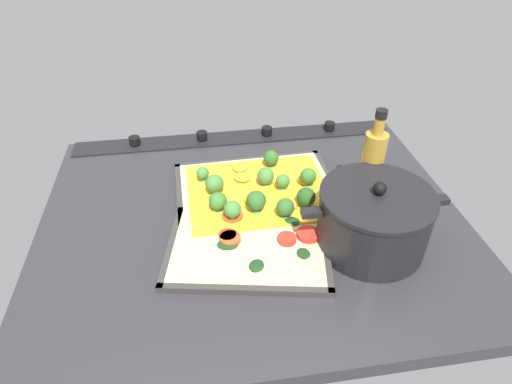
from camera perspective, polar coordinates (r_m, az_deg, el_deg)
The scene contains 8 objects.
ground_plane at distance 91.15cm, azimuth -0.44°, elevation -3.89°, with size 86.39×72.20×3.00cm, color #28282B.
stove_control_panel at distance 116.62cm, azimuth -2.80°, elevation 7.25°, with size 82.94×7.00×2.60cm.
baking_tray_front at distance 94.92cm, azimuth 0.34°, elevation -0.54°, with size 35.96×30.38×1.30cm.
broccoli_pizza at distance 93.31cm, azimuth 0.45°, elevation 0.08°, with size 33.49×27.92×6.20cm.
baking_tray_back at distance 82.48cm, azimuth -1.03°, elevation -7.44°, with size 33.72×27.04×1.30cm.
veggie_pizza_back at distance 82.25cm, azimuth -0.77°, elevation -6.89°, with size 30.91×24.23×1.90cm.
cooking_pot at distance 82.97cm, azimuth 15.11°, elevation -3.50°, with size 27.51×20.71×14.25cm.
oil_bottle at distance 90.91cm, azimuth 14.75°, elevation 3.09°, with size 4.46×4.46×22.28cm.
Camera 1 is at (9.82, 68.49, 57.84)cm, focal length 30.53 mm.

